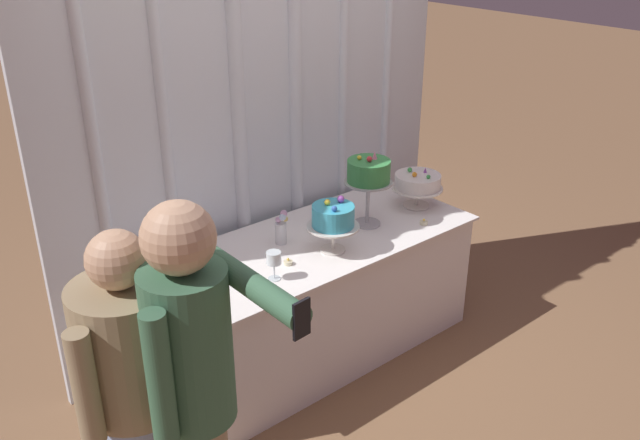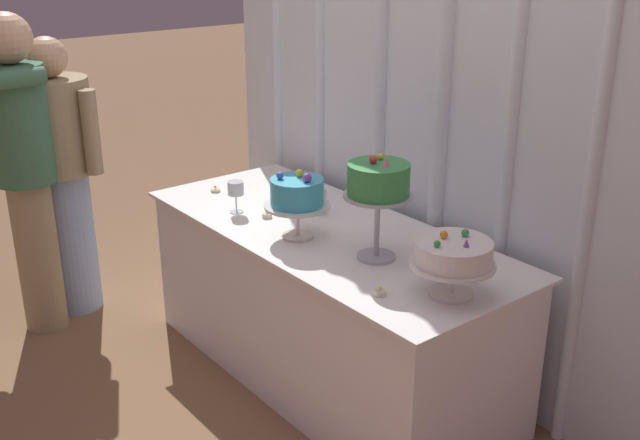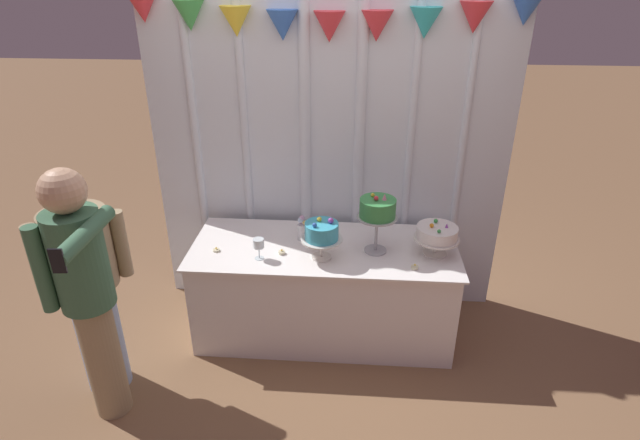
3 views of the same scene
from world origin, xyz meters
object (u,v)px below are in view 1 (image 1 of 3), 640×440
at_px(cake_table, 316,297).
at_px(cake_display_center, 369,174).
at_px(wine_glass, 274,259).
at_px(guest_man_pink_jacket, 137,400).
at_px(tealight_far_left, 212,293).
at_px(cake_display_leftmost, 333,218).
at_px(cake_display_rightmost, 418,183).
at_px(tealight_near_right, 424,223).
at_px(tealight_near_left, 288,262).
at_px(flower_vase, 281,229).
at_px(guest_girl_blue_dress, 195,389).

height_order(cake_table, cake_display_center, cake_display_center).
relative_size(wine_glass, guest_man_pink_jacket, 0.10).
bearing_deg(tealight_far_left, cake_display_center, 4.40).
relative_size(cake_display_leftmost, cake_display_rightmost, 0.97).
bearing_deg(tealight_near_right, tealight_far_left, 174.64).
height_order(cake_display_leftmost, wine_glass, cake_display_leftmost).
xyz_separation_m(wine_glass, guest_man_pink_jacket, (-0.96, -0.46, -0.06)).
bearing_deg(tealight_far_left, tealight_near_left, -0.33).
relative_size(cake_display_center, wine_glass, 2.92).
bearing_deg(guest_man_pink_jacket, cake_display_center, 19.61).
distance_m(cake_display_leftmost, guest_man_pink_jacket, 1.48).
distance_m(cake_display_leftmost, cake_display_rightmost, 0.78).
distance_m(cake_display_center, tealight_near_right, 0.45).
xyz_separation_m(cake_table, wine_glass, (-0.43, -0.19, 0.48)).
bearing_deg(flower_vase, wine_glass, -132.43).
bearing_deg(guest_girl_blue_dress, cake_table, 34.72).
relative_size(cake_table, tealight_far_left, 38.65).
bearing_deg(wine_glass, tealight_near_right, -2.83).
relative_size(flower_vase, tealight_near_right, 4.33).
relative_size(cake_display_center, cake_display_rightmost, 1.41).
bearing_deg(cake_display_center, cake_display_rightmost, -1.30).
distance_m(wine_glass, tealight_far_left, 0.34).
height_order(tealight_near_right, guest_girl_blue_dress, guest_girl_blue_dress).
xyz_separation_m(cake_display_leftmost, tealight_near_left, (-0.28, 0.03, -0.18)).
bearing_deg(guest_girl_blue_dress, guest_man_pink_jacket, 118.77).
height_order(tealight_far_left, tealight_near_right, tealight_near_right).
height_order(cake_display_rightmost, guest_girl_blue_dress, guest_girl_blue_dress).
bearing_deg(guest_girl_blue_dress, tealight_far_left, 55.38).
distance_m(cake_display_center, wine_glass, 0.83).
xyz_separation_m(cake_display_rightmost, tealight_far_left, (-1.51, -0.08, -0.15)).
distance_m(cake_display_rightmost, flower_vase, 0.94).
relative_size(cake_table, guest_man_pink_jacket, 1.27).
height_order(wine_glass, tealight_near_right, wine_glass).
height_order(cake_display_leftmost, guest_man_pink_jacket, guest_man_pink_jacket).
bearing_deg(flower_vase, tealight_near_left, -119.10).
relative_size(cake_display_center, tealight_near_right, 9.25).
xyz_separation_m(cake_table, flower_vase, (-0.17, 0.09, 0.45)).
xyz_separation_m(cake_display_center, guest_man_pink_jacket, (-1.75, -0.62, -0.25)).
bearing_deg(tealight_far_left, tealight_near_right, -5.36).
xyz_separation_m(tealight_near_right, guest_man_pink_jacket, (-2.00, -0.41, 0.05)).
height_order(cake_table, cake_display_rightmost, cake_display_rightmost).
relative_size(cake_table, tealight_near_right, 39.78).
height_order(cake_table, wine_glass, wine_glass).
bearing_deg(tealight_near_left, tealight_far_left, 179.67).
bearing_deg(tealight_near_left, cake_display_rightmost, 4.26).
bearing_deg(flower_vase, cake_display_center, -13.18).
xyz_separation_m(cake_table, tealight_near_left, (-0.29, -0.12, 0.38)).
xyz_separation_m(cake_table, guest_girl_blue_dress, (-1.27, -0.88, 0.55)).
bearing_deg(tealight_near_left, tealight_near_right, -7.91).
bearing_deg(guest_girl_blue_dress, cake_display_center, 27.45).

